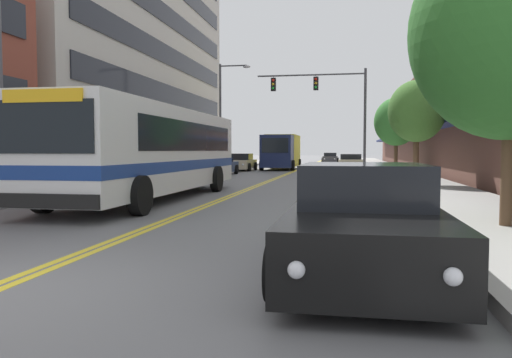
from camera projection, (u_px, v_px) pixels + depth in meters
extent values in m
plane|color=slate|center=(299.00, 169.00, 42.05)|extent=(240.00, 240.00, 0.00)
cube|color=#9E9B96|center=(216.00, 168.00, 43.35)|extent=(3.38, 106.00, 0.18)
cube|color=#9E9B96|center=(386.00, 169.00, 40.75)|extent=(3.38, 106.00, 0.18)
cube|color=yellow|center=(297.00, 169.00, 42.07)|extent=(0.14, 106.00, 0.01)
cube|color=yellow|center=(300.00, 169.00, 42.03)|extent=(0.14, 106.00, 0.01)
cube|color=#BCB7AD|center=(94.00, 2.00, 38.04)|extent=(12.00, 29.72, 25.93)
cube|color=black|center=(171.00, 134.00, 37.53)|extent=(0.08, 27.34, 1.40)
cube|color=black|center=(170.00, 95.00, 37.36)|extent=(0.08, 27.34, 1.40)
cube|color=black|center=(170.00, 56.00, 37.20)|extent=(0.08, 27.34, 1.40)
cube|color=black|center=(169.00, 17.00, 37.03)|extent=(0.08, 27.34, 1.40)
cube|color=brown|center=(464.00, 124.00, 39.47)|extent=(8.00, 68.00, 7.37)
cube|color=navy|center=(405.00, 134.00, 40.33)|extent=(1.10, 61.20, 0.24)
cube|color=black|center=(411.00, 114.00, 40.15)|extent=(0.08, 61.20, 1.40)
cube|color=silver|center=(152.00, 149.00, 16.49)|extent=(2.58, 11.92, 2.61)
cube|color=navy|center=(152.00, 165.00, 16.52)|extent=(2.60, 11.94, 0.32)
cube|color=black|center=(159.00, 137.00, 17.05)|extent=(2.61, 9.30, 0.94)
cube|color=black|center=(43.00, 127.00, 10.59)|extent=(2.33, 0.04, 1.15)
cube|color=yellow|center=(42.00, 96.00, 10.54)|extent=(1.86, 0.06, 0.28)
cube|color=black|center=(45.00, 201.00, 10.66)|extent=(2.53, 0.08, 0.32)
cylinder|color=black|center=(43.00, 194.00, 12.81)|extent=(0.30, 1.00, 1.00)
cylinder|color=black|center=(140.00, 196.00, 12.34)|extent=(0.30, 1.00, 1.00)
cylinder|color=black|center=(153.00, 178.00, 20.01)|extent=(0.30, 1.00, 1.00)
cylinder|color=black|center=(217.00, 179.00, 19.54)|extent=(0.30, 1.00, 1.00)
cube|color=#475675|center=(217.00, 167.00, 32.71)|extent=(1.83, 4.58, 0.67)
cube|color=black|center=(218.00, 159.00, 32.85)|extent=(1.57, 2.02, 0.45)
cylinder|color=black|center=(197.00, 171.00, 31.49)|extent=(0.22, 0.64, 0.64)
cylinder|color=black|center=(226.00, 171.00, 31.15)|extent=(0.22, 0.64, 0.64)
cylinder|color=black|center=(210.00, 169.00, 34.28)|extent=(0.22, 0.64, 0.64)
cylinder|color=black|center=(236.00, 169.00, 33.94)|extent=(0.22, 0.64, 0.64)
sphere|color=silver|center=(198.00, 168.00, 30.55)|extent=(0.16, 0.16, 0.16)
sphere|color=silver|center=(218.00, 168.00, 30.32)|extent=(0.16, 0.16, 0.16)
cube|color=red|center=(217.00, 166.00, 35.08)|extent=(0.18, 0.04, 0.10)
cube|color=red|center=(235.00, 166.00, 34.84)|extent=(0.18, 0.04, 0.10)
cube|color=beige|center=(241.00, 164.00, 39.72)|extent=(1.82, 4.31, 0.68)
cube|color=black|center=(241.00, 157.00, 39.86)|extent=(1.57, 1.90, 0.50)
cylinder|color=black|center=(225.00, 167.00, 38.59)|extent=(0.22, 0.64, 0.64)
cylinder|color=black|center=(249.00, 167.00, 38.25)|extent=(0.22, 0.64, 0.64)
cylinder|color=black|center=(233.00, 166.00, 41.21)|extent=(0.22, 0.64, 0.64)
cylinder|color=black|center=(255.00, 166.00, 40.87)|extent=(0.22, 0.64, 0.64)
sphere|color=silver|center=(226.00, 164.00, 37.70)|extent=(0.16, 0.16, 0.16)
sphere|color=silver|center=(243.00, 164.00, 37.47)|extent=(0.16, 0.16, 0.16)
cube|color=red|center=(239.00, 163.00, 41.96)|extent=(0.18, 0.04, 0.10)
cube|color=red|center=(254.00, 163.00, 41.73)|extent=(0.18, 0.04, 0.10)
cube|color=black|center=(364.00, 233.00, 6.56)|extent=(1.87, 4.63, 0.72)
cube|color=black|center=(364.00, 184.00, 6.70)|extent=(1.61, 2.04, 0.54)
cylinder|color=black|center=(277.00, 273.00, 5.33)|extent=(0.22, 0.62, 0.62)
cylinder|color=black|center=(466.00, 281.00, 4.99)|extent=(0.22, 0.62, 0.62)
cylinder|color=black|center=(301.00, 230.00, 8.15)|extent=(0.22, 0.62, 0.62)
cylinder|color=black|center=(423.00, 234.00, 7.81)|extent=(0.22, 0.62, 0.62)
sphere|color=silver|center=(296.00, 270.00, 4.38)|extent=(0.16, 0.16, 0.16)
sphere|color=silver|center=(453.00, 277.00, 4.14)|extent=(0.16, 0.16, 0.16)
cube|color=red|center=(322.00, 209.00, 8.96)|extent=(0.18, 0.04, 0.10)
cube|color=red|center=(399.00, 210.00, 8.72)|extent=(0.18, 0.04, 0.10)
cube|color=#BCAD89|center=(351.00, 164.00, 37.90)|extent=(1.79, 4.52, 0.73)
cube|color=black|center=(351.00, 157.00, 38.05)|extent=(1.54, 1.99, 0.41)
cylinder|color=black|center=(338.00, 168.00, 36.70)|extent=(0.22, 0.69, 0.69)
cylinder|color=black|center=(364.00, 168.00, 36.37)|extent=(0.22, 0.69, 0.69)
cylinder|color=black|center=(339.00, 166.00, 39.45)|extent=(0.22, 0.69, 0.69)
cylinder|color=black|center=(362.00, 166.00, 39.12)|extent=(0.22, 0.69, 0.69)
sphere|color=silver|center=(342.00, 165.00, 35.78)|extent=(0.16, 0.16, 0.16)
sphere|color=silver|center=(360.00, 165.00, 35.55)|extent=(0.16, 0.16, 0.16)
cube|color=red|center=(342.00, 163.00, 40.24)|extent=(0.18, 0.04, 0.10)
cube|color=red|center=(359.00, 163.00, 40.01)|extent=(0.18, 0.04, 0.10)
cube|color=#38383D|center=(330.00, 159.00, 63.00)|extent=(1.78, 4.48, 0.68)
cube|color=black|center=(330.00, 154.00, 63.14)|extent=(1.53, 1.97, 0.43)
cylinder|color=black|center=(322.00, 161.00, 61.81)|extent=(0.22, 0.69, 0.69)
cylinder|color=black|center=(337.00, 161.00, 61.48)|extent=(0.22, 0.69, 0.69)
cylinder|color=black|center=(324.00, 160.00, 64.54)|extent=(0.22, 0.69, 0.69)
cylinder|color=black|center=(338.00, 160.00, 64.21)|extent=(0.22, 0.69, 0.69)
sphere|color=silver|center=(325.00, 159.00, 60.89)|extent=(0.16, 0.16, 0.16)
sphere|color=silver|center=(335.00, 159.00, 60.67)|extent=(0.16, 0.16, 0.16)
cube|color=red|center=(326.00, 158.00, 65.32)|extent=(0.18, 0.04, 0.10)
cube|color=red|center=(336.00, 158.00, 65.09)|extent=(0.18, 0.04, 0.10)
cube|color=#19234C|center=(277.00, 151.00, 39.56)|extent=(2.44, 2.26, 2.57)
cube|color=black|center=(275.00, 145.00, 38.40)|extent=(2.08, 0.04, 1.13)
cube|color=yellow|center=(283.00, 151.00, 43.24)|extent=(2.49, 5.26, 2.68)
cylinder|color=black|center=(261.00, 165.00, 39.85)|extent=(0.28, 0.84, 0.84)
cylinder|color=black|center=(293.00, 165.00, 39.40)|extent=(0.28, 0.84, 0.84)
cylinder|color=black|center=(272.00, 164.00, 45.09)|extent=(0.28, 0.84, 0.84)
cylinder|color=black|center=(299.00, 164.00, 44.64)|extent=(0.28, 0.84, 0.84)
cylinder|color=#47474C|center=(365.00, 121.00, 34.12)|extent=(0.18, 0.18, 7.20)
cylinder|color=#47474C|center=(311.00, 75.00, 34.61)|extent=(7.46, 0.11, 0.11)
cube|color=black|center=(316.00, 83.00, 34.57)|extent=(0.34, 0.26, 0.92)
sphere|color=red|center=(316.00, 79.00, 34.40)|extent=(0.18, 0.18, 0.18)
sphere|color=yellow|center=(316.00, 83.00, 34.42)|extent=(0.18, 0.18, 0.18)
sphere|color=green|center=(316.00, 87.00, 34.43)|extent=(0.18, 0.18, 0.18)
cylinder|color=black|center=(316.00, 76.00, 34.54)|extent=(0.02, 0.02, 0.14)
cube|color=black|center=(273.00, 85.00, 35.11)|extent=(0.34, 0.26, 0.92)
sphere|color=red|center=(273.00, 80.00, 34.94)|extent=(0.18, 0.18, 0.18)
sphere|color=yellow|center=(273.00, 84.00, 34.96)|extent=(0.18, 0.18, 0.18)
sphere|color=green|center=(273.00, 88.00, 34.97)|extent=(0.18, 0.18, 0.18)
cylinder|color=black|center=(273.00, 77.00, 35.08)|extent=(0.02, 0.02, 0.14)
cylinder|color=#47474C|center=(220.00, 118.00, 37.11)|extent=(0.16, 0.16, 7.99)
cylinder|color=#47474C|center=(233.00, 66.00, 36.71)|extent=(2.00, 0.10, 0.10)
ellipsoid|color=#B2B2B7|center=(247.00, 67.00, 36.53)|extent=(0.56, 0.28, 0.20)
cylinder|color=brown|center=(507.00, 171.00, 9.52)|extent=(0.23, 0.23, 2.10)
ellipsoid|color=#2D6B28|center=(511.00, 31.00, 9.37)|extent=(3.75, 3.75, 4.12)
cylinder|color=brown|center=(416.00, 160.00, 21.44)|extent=(0.25, 0.25, 2.09)
ellipsoid|color=#42752D|center=(417.00, 111.00, 21.32)|extent=(2.41, 2.41, 2.65)
cylinder|color=brown|center=(396.00, 156.00, 34.08)|extent=(0.27, 0.27, 2.12)
ellipsoid|color=#387F33|center=(396.00, 122.00, 33.95)|extent=(2.99, 2.99, 3.28)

